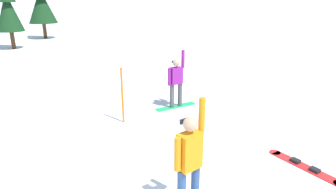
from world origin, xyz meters
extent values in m
cylinder|color=#335184|center=(2.39, -1.01, 0.45)|extent=(0.15, 0.15, 0.86)
cube|color=orange|center=(2.24, -1.06, 1.20)|extent=(0.46, 0.37, 0.64)
cylinder|color=orange|center=(1.99, -1.15, 1.23)|extent=(0.11, 0.11, 0.58)
cylinder|color=orange|center=(2.48, -0.97, 1.77)|extent=(0.11, 0.11, 0.60)
sphere|color=tan|center=(2.24, -1.06, 1.68)|extent=(0.24, 0.24, 0.24)
cube|color=black|center=(2.19, -0.93, 1.69)|extent=(0.17, 0.10, 0.08)
cube|color=#19B259|center=(3.79, 3.92, 0.01)|extent=(1.52, 0.57, 0.02)
cylinder|color=#4C4C51|center=(3.64, 3.89, 0.43)|extent=(0.15, 0.15, 0.81)
cylinder|color=#4C4C51|center=(3.95, 3.95, 0.43)|extent=(0.15, 0.15, 0.81)
cube|color=#8C1E8C|center=(3.79, 3.92, 1.12)|extent=(0.44, 0.32, 0.56)
cylinder|color=#8C1E8C|center=(3.54, 3.87, 1.10)|extent=(0.11, 0.11, 0.58)
cylinder|color=#8C1E8C|center=(4.05, 3.97, 1.64)|extent=(0.11, 0.11, 0.60)
sphere|color=tan|center=(3.79, 3.92, 1.55)|extent=(0.24, 0.24, 0.24)
cube|color=black|center=(3.77, 4.05, 1.56)|extent=(0.17, 0.07, 0.08)
cube|color=red|center=(5.23, -0.57, 0.01)|extent=(0.69, 1.56, 0.02)
cylinder|color=red|center=(5.02, 0.17, 0.01)|extent=(0.32, 0.32, 0.02)
cube|color=black|center=(5.30, -0.79, 0.06)|extent=(0.19, 0.23, 0.07)
cube|color=black|center=(5.17, -0.35, 0.06)|extent=(0.19, 0.23, 0.07)
cylinder|color=orange|center=(1.85, 3.19, 0.85)|extent=(0.06, 0.06, 1.69)
cylinder|color=#472D19|center=(-1.56, 24.16, 0.69)|extent=(0.31, 0.31, 1.37)
cone|color=#143819|center=(-1.56, 24.16, 2.83)|extent=(2.43, 2.43, 2.92)
cylinder|color=#472D19|center=(-3.41, 18.86, 0.63)|extent=(0.29, 0.29, 1.27)
cone|color=#143819|center=(-3.41, 18.86, 2.61)|extent=(1.85, 1.85, 2.69)
camera|label=1|loc=(0.55, -5.04, 3.62)|focal=31.49mm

